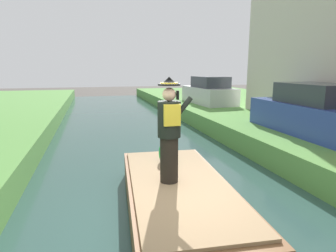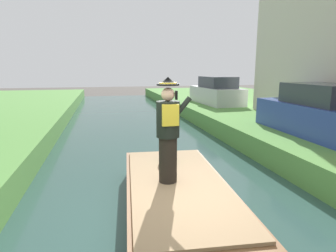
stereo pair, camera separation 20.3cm
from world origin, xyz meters
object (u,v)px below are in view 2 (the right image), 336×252
(parked_car_blue, at_px, (318,113))
(parked_car_silver, at_px, (216,92))
(parrot_plush, at_px, (168,151))
(person_pirate, at_px, (168,131))
(boat, at_px, (177,198))

(parked_car_blue, relative_size, parked_car_silver, 0.99)
(parrot_plush, xyz_separation_m, parked_car_silver, (4.90, 9.24, 0.44))
(parked_car_blue, bearing_deg, parked_car_silver, 90.00)
(person_pirate, xyz_separation_m, parrot_plush, (0.24, 1.07, -0.68))
(parked_car_silver, bearing_deg, person_pirate, -116.53)
(person_pirate, bearing_deg, parked_car_silver, 76.05)
(person_pirate, height_order, parrot_plush, person_pirate)
(parked_car_blue, bearing_deg, boat, -153.04)
(person_pirate, bearing_deg, parrot_plush, 89.69)
(person_pirate, distance_m, parrot_plush, 1.29)
(boat, height_order, person_pirate, person_pirate)
(person_pirate, height_order, parked_car_blue, person_pirate)
(boat, xyz_separation_m, person_pirate, (-0.16, 0.05, 1.23))
(parrot_plush, relative_size, parked_car_silver, 0.14)
(boat, relative_size, parked_car_blue, 1.08)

